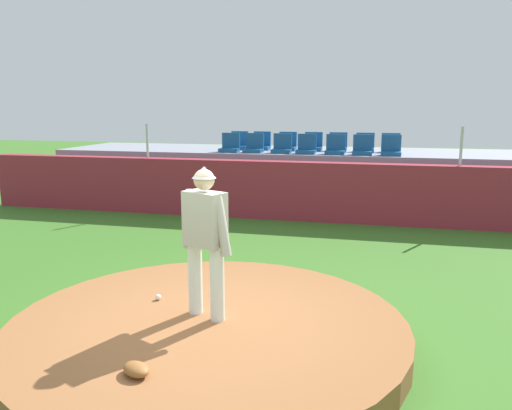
{
  "coord_description": "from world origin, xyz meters",
  "views": [
    {
      "loc": [
        1.82,
        -5.18,
        2.66
      ],
      "look_at": [
        0.0,
        2.32,
        1.16
      ],
      "focal_mm": 35.97,
      "sensor_mm": 36.0,
      "label": 1
    }
  ],
  "objects_px": {
    "stadium_chair_8": "(261,144)",
    "stadium_chair_13": "(391,146)",
    "pitcher": "(205,231)",
    "stadium_chair_10": "(313,145)",
    "stadium_chair_12": "(365,146)",
    "stadium_chair_4": "(335,148)",
    "baseball": "(158,297)",
    "stadium_chair_5": "(363,149)",
    "stadium_chair_2": "(282,147)",
    "stadium_chair_9": "(287,144)",
    "stadium_chair_3": "(306,147)",
    "stadium_chair_6": "(391,149)",
    "stadium_chair_1": "(254,146)",
    "stadium_chair_0": "(230,146)",
    "fielding_glove": "(136,369)",
    "stadium_chair_11": "(338,145)",
    "stadium_chair_7": "(239,144)"
  },
  "relations": [
    {
      "from": "stadium_chair_4",
      "to": "stadium_chair_8",
      "type": "distance_m",
      "value": 2.31
    },
    {
      "from": "stadium_chair_10",
      "to": "pitcher",
      "type": "bearing_deg",
      "value": 89.5
    },
    {
      "from": "stadium_chair_8",
      "to": "stadium_chair_0",
      "type": "bearing_deg",
      "value": 53.69
    },
    {
      "from": "pitcher",
      "to": "stadium_chair_13",
      "type": "relative_size",
      "value": 3.49
    },
    {
      "from": "stadium_chair_3",
      "to": "stadium_chair_8",
      "type": "distance_m",
      "value": 1.67
    },
    {
      "from": "stadium_chair_4",
      "to": "stadium_chair_5",
      "type": "xyz_separation_m",
      "value": [
        0.68,
        -0.02,
        0.0
      ]
    },
    {
      "from": "stadium_chair_12",
      "to": "stadium_chair_8",
      "type": "bearing_deg",
      "value": -0.29
    },
    {
      "from": "pitcher",
      "to": "stadium_chair_0",
      "type": "relative_size",
      "value": 3.49
    },
    {
      "from": "stadium_chair_4",
      "to": "stadium_chair_1",
      "type": "bearing_deg",
      "value": -0.03
    },
    {
      "from": "stadium_chair_3",
      "to": "baseball",
      "type": "bearing_deg",
      "value": 84.05
    },
    {
      "from": "stadium_chair_8",
      "to": "stadium_chair_2",
      "type": "bearing_deg",
      "value": 130.8
    },
    {
      "from": "stadium_chair_2",
      "to": "stadium_chair_4",
      "type": "xyz_separation_m",
      "value": [
        1.38,
        -0.03,
        0.0
      ]
    },
    {
      "from": "stadium_chair_4",
      "to": "stadium_chair_9",
      "type": "distance_m",
      "value": 1.65
    },
    {
      "from": "stadium_chair_5",
      "to": "stadium_chair_12",
      "type": "distance_m",
      "value": 0.9
    },
    {
      "from": "pitcher",
      "to": "stadium_chair_2",
      "type": "xyz_separation_m",
      "value": [
        -0.62,
        7.86,
        0.34
      ]
    },
    {
      "from": "stadium_chair_1",
      "to": "stadium_chair_10",
      "type": "xyz_separation_m",
      "value": [
        1.45,
        0.91,
        0.0
      ]
    },
    {
      "from": "fielding_glove",
      "to": "stadium_chair_12",
      "type": "relative_size",
      "value": 0.6
    },
    {
      "from": "stadium_chair_0",
      "to": "stadium_chair_9",
      "type": "distance_m",
      "value": 1.65
    },
    {
      "from": "stadium_chair_0",
      "to": "stadium_chair_1",
      "type": "bearing_deg",
      "value": -180.0
    },
    {
      "from": "stadium_chair_0",
      "to": "stadium_chair_11",
      "type": "xyz_separation_m",
      "value": [
        2.77,
        0.92,
        0.0
      ]
    },
    {
      "from": "fielding_glove",
      "to": "stadium_chair_13",
      "type": "xyz_separation_m",
      "value": [
        2.31,
        10.11,
        1.3
      ]
    },
    {
      "from": "stadium_chair_12",
      "to": "stadium_chair_10",
      "type": "bearing_deg",
      "value": -1.41
    },
    {
      "from": "stadium_chair_12",
      "to": "stadium_chair_4",
      "type": "bearing_deg",
      "value": 51.21
    },
    {
      "from": "stadium_chair_8",
      "to": "stadium_chair_10",
      "type": "bearing_deg",
      "value": -179.21
    },
    {
      "from": "stadium_chair_0",
      "to": "stadium_chair_13",
      "type": "distance_m",
      "value": 4.24
    },
    {
      "from": "pitcher",
      "to": "stadium_chair_10",
      "type": "xyz_separation_m",
      "value": [
        0.08,
        8.75,
        0.34
      ]
    },
    {
      "from": "pitcher",
      "to": "stadium_chair_12",
      "type": "relative_size",
      "value": 3.49
    },
    {
      "from": "stadium_chair_5",
      "to": "stadium_chair_10",
      "type": "height_order",
      "value": "same"
    },
    {
      "from": "stadium_chair_2",
      "to": "stadium_chair_9",
      "type": "distance_m",
      "value": 0.86
    },
    {
      "from": "stadium_chair_4",
      "to": "stadium_chair_12",
      "type": "height_order",
      "value": "same"
    },
    {
      "from": "stadium_chair_8",
      "to": "stadium_chair_10",
      "type": "xyz_separation_m",
      "value": [
        1.45,
        0.02,
        0.0
      ]
    },
    {
      "from": "stadium_chair_0",
      "to": "pitcher",
      "type": "bearing_deg",
      "value": 104.51
    },
    {
      "from": "stadium_chair_3",
      "to": "stadium_chair_1",
      "type": "bearing_deg",
      "value": -0.83
    },
    {
      "from": "stadium_chair_4",
      "to": "stadium_chair_6",
      "type": "xyz_separation_m",
      "value": [
        1.37,
        -0.03,
        0.0
      ]
    },
    {
      "from": "stadium_chair_11",
      "to": "stadium_chair_13",
      "type": "xyz_separation_m",
      "value": [
        1.38,
        -0.05,
        0.0
      ]
    },
    {
      "from": "stadium_chair_6",
      "to": "stadium_chair_7",
      "type": "relative_size",
      "value": 1.0
    },
    {
      "from": "fielding_glove",
      "to": "stadium_chair_12",
      "type": "distance_m",
      "value": 10.34
    },
    {
      "from": "pitcher",
      "to": "fielding_glove",
      "type": "xyz_separation_m",
      "value": [
        -0.18,
        -1.41,
        -0.96
      ]
    },
    {
      "from": "stadium_chair_2",
      "to": "stadium_chair_8",
      "type": "xyz_separation_m",
      "value": [
        -0.75,
        0.87,
        0.0
      ]
    },
    {
      "from": "baseball",
      "to": "stadium_chair_4",
      "type": "distance_m",
      "value": 7.76
    },
    {
      "from": "stadium_chair_3",
      "to": "stadium_chair_13",
      "type": "bearing_deg",
      "value": -157.1
    },
    {
      "from": "baseball",
      "to": "stadium_chair_6",
      "type": "bearing_deg",
      "value": 68.91
    },
    {
      "from": "baseball",
      "to": "stadium_chair_10",
      "type": "relative_size",
      "value": 0.15
    },
    {
      "from": "stadium_chair_2",
      "to": "stadium_chair_5",
      "type": "distance_m",
      "value": 2.06
    },
    {
      "from": "baseball",
      "to": "stadium_chair_5",
      "type": "height_order",
      "value": "stadium_chair_5"
    },
    {
      "from": "pitcher",
      "to": "stadium_chair_3",
      "type": "distance_m",
      "value": 7.82
    },
    {
      "from": "stadium_chair_9",
      "to": "stadium_chair_12",
      "type": "bearing_deg",
      "value": 179.88
    },
    {
      "from": "baseball",
      "to": "stadium_chair_10",
      "type": "bearing_deg",
      "value": 84.34
    },
    {
      "from": "stadium_chair_12",
      "to": "stadium_chair_11",
      "type": "bearing_deg",
      "value": -3.25
    },
    {
      "from": "stadium_chair_8",
      "to": "stadium_chair_13",
      "type": "distance_m",
      "value": 3.5
    }
  ]
}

